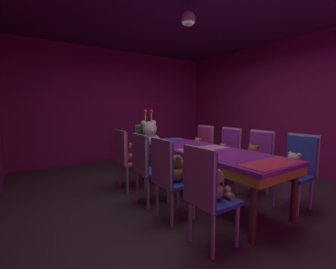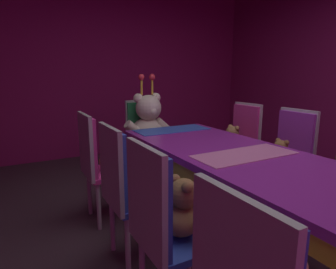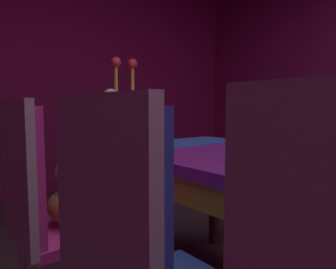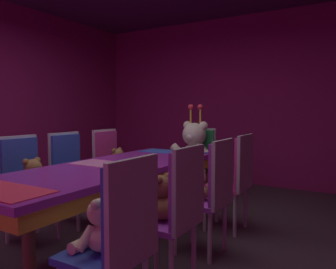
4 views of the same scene
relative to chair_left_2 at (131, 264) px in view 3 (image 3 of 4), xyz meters
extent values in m
cube|color=#8C1959|center=(0.83, 2.92, 0.80)|extent=(5.20, 0.12, 2.80)
cylinder|color=#4C3826|center=(1.21, 0.86, -0.25)|extent=(0.07, 0.07, 0.69)
cylinder|color=#4C3826|center=(0.45, 0.86, -0.25)|extent=(0.07, 0.07, 0.69)
cube|color=blue|center=(0.83, 0.80, 0.15)|extent=(0.77, 0.32, 0.01)
cube|color=#2D47B2|center=(-0.06, 0.00, 0.11)|extent=(0.05, 0.38, 0.50)
cube|color=#B2B2B7|center=(-0.08, 0.00, 0.11)|extent=(0.03, 0.41, 0.55)
cube|color=#CC338C|center=(0.12, 0.66, -0.16)|extent=(0.40, 0.40, 0.04)
cube|color=#CC338C|center=(-0.06, 0.66, 0.11)|extent=(0.05, 0.38, 0.50)
cube|color=#B2B2B7|center=(-0.09, 0.66, 0.11)|extent=(0.03, 0.41, 0.55)
cylinder|color=#B2B2B7|center=(0.28, 0.82, -0.39)|extent=(0.04, 0.04, 0.42)
ellipsoid|color=olive|center=(0.12, 0.66, -0.05)|extent=(0.19, 0.19, 0.15)
sphere|color=olive|center=(0.13, 0.66, 0.08)|extent=(0.15, 0.15, 0.15)
sphere|color=#AE7747|center=(0.18, 0.66, 0.07)|extent=(0.06, 0.06, 0.06)
sphere|color=olive|center=(0.12, 0.72, 0.14)|extent=(0.06, 0.06, 0.06)
sphere|color=olive|center=(0.12, 0.61, 0.14)|extent=(0.06, 0.06, 0.06)
cylinder|color=olive|center=(0.15, 0.76, -0.04)|extent=(0.05, 0.13, 0.12)
cylinder|color=olive|center=(0.15, 0.57, -0.04)|extent=(0.05, 0.13, 0.12)
cylinder|color=olive|center=(0.24, 0.71, -0.10)|extent=(0.06, 0.14, 0.06)
cylinder|color=olive|center=(0.24, 0.61, -0.10)|extent=(0.06, 0.14, 0.06)
cylinder|color=#B2B2B7|center=(1.40, 0.17, -0.39)|extent=(0.04, 0.04, 0.42)
cube|color=#CC338C|center=(1.54, 0.66, -0.16)|extent=(0.40, 0.40, 0.04)
cube|color=#CC338C|center=(1.72, 0.66, 0.11)|extent=(0.05, 0.38, 0.50)
cube|color=#B2B2B7|center=(1.74, 0.66, 0.11)|extent=(0.03, 0.41, 0.55)
cylinder|color=#B2B2B7|center=(1.70, 0.82, -0.39)|extent=(0.04, 0.04, 0.42)
cylinder|color=#B2B2B7|center=(1.70, 0.50, -0.39)|extent=(0.04, 0.04, 0.42)
cylinder|color=#B2B2B7|center=(1.38, 0.82, -0.39)|extent=(0.04, 0.04, 0.42)
cylinder|color=#B2B2B7|center=(1.38, 0.50, -0.39)|extent=(0.04, 0.04, 0.42)
ellipsoid|color=#9E7247|center=(1.54, 0.66, -0.06)|extent=(0.18, 0.18, 0.14)
sphere|color=#9E7247|center=(1.53, 0.66, 0.07)|extent=(0.14, 0.14, 0.14)
sphere|color=tan|center=(1.48, 0.66, 0.06)|extent=(0.05, 0.05, 0.05)
sphere|color=#9E7247|center=(1.54, 0.61, 0.13)|extent=(0.05, 0.05, 0.05)
sphere|color=#9E7247|center=(1.54, 0.71, 0.13)|extent=(0.05, 0.05, 0.05)
cylinder|color=#9E7247|center=(1.51, 0.57, -0.04)|extent=(0.05, 0.13, 0.12)
cylinder|color=#9E7247|center=(1.51, 0.75, -0.04)|extent=(0.05, 0.13, 0.12)
cylinder|color=#9E7247|center=(1.43, 0.61, -0.11)|extent=(0.06, 0.13, 0.06)
cylinder|color=#9E7247|center=(1.43, 0.71, -0.11)|extent=(0.06, 0.13, 0.06)
cube|color=#268C4C|center=(0.83, 1.41, -0.16)|extent=(0.40, 0.40, 0.04)
cube|color=#268C4C|center=(0.83, 1.59, 0.11)|extent=(0.38, 0.05, 0.50)
cube|color=#B2B2B7|center=(0.83, 1.61, 0.11)|extent=(0.41, 0.03, 0.55)
cylinder|color=#B2B2B7|center=(0.99, 1.57, -0.39)|extent=(0.04, 0.04, 0.42)
cylinder|color=#B2B2B7|center=(0.99, 1.25, -0.39)|extent=(0.04, 0.04, 0.42)
cylinder|color=#B2B2B7|center=(0.67, 1.57, -0.39)|extent=(0.04, 0.04, 0.42)
cylinder|color=#B2B2B7|center=(0.67, 1.25, -0.39)|extent=(0.04, 0.04, 0.42)
ellipsoid|color=silver|center=(0.83, 1.41, 0.03)|extent=(0.39, 0.39, 0.31)
sphere|color=silver|center=(0.83, 1.37, 0.31)|extent=(0.31, 0.31, 0.31)
sphere|color=white|center=(0.83, 1.27, 0.29)|extent=(0.12, 0.12, 0.12)
sphere|color=silver|center=(0.95, 1.41, 0.43)|extent=(0.12, 0.12, 0.12)
sphere|color=silver|center=(0.71, 1.41, 0.43)|extent=(0.12, 0.12, 0.12)
cylinder|color=silver|center=(1.02, 1.33, 0.06)|extent=(0.27, 0.11, 0.26)
cylinder|color=silver|center=(0.64, 1.33, 0.06)|extent=(0.27, 0.11, 0.26)
cylinder|color=silver|center=(0.93, 1.15, -0.07)|extent=(0.29, 0.13, 0.13)
cylinder|color=silver|center=(0.73, 1.15, -0.07)|extent=(0.29, 0.13, 0.13)
cylinder|color=gold|center=(0.90, 1.41, 0.57)|extent=(0.02, 0.02, 0.21)
sphere|color=#E5333F|center=(0.90, 1.41, 0.67)|extent=(0.07, 0.07, 0.07)
cylinder|color=gold|center=(0.76, 1.41, 0.57)|extent=(0.02, 0.02, 0.21)
sphere|color=#E5333F|center=(0.76, 1.41, 0.67)|extent=(0.07, 0.07, 0.07)
camera|label=1|loc=(-1.40, -2.70, 0.73)|focal=24.01mm
camera|label=2|loc=(-0.62, -1.77, 0.72)|focal=30.98mm
camera|label=3|loc=(-0.37, -0.59, 0.36)|focal=33.42mm
camera|label=4|loc=(2.76, -2.53, 0.62)|focal=35.64mm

